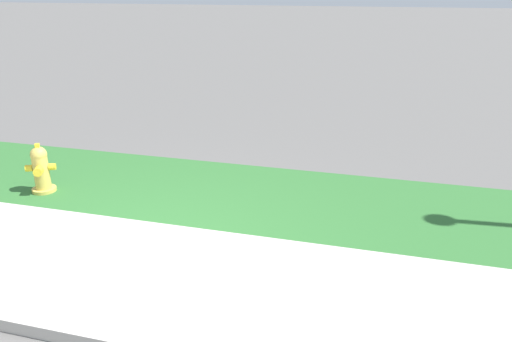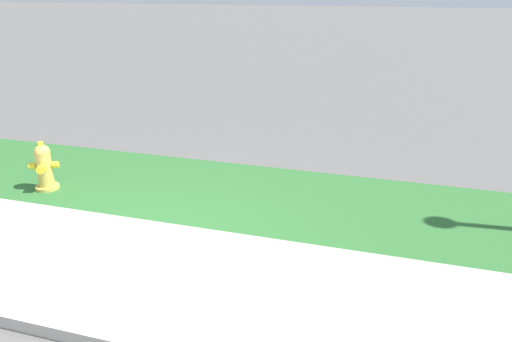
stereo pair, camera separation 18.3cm
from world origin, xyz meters
name	(u,v)px [view 2 (the right image)]	position (x,y,z in m)	size (l,w,h in m)	color
ground_plane	(118,265)	(0.00, 0.00, 0.00)	(120.00, 120.00, 0.00)	#5B5956
sidewalk_pavement	(118,265)	(0.00, 0.00, 0.01)	(18.00, 1.98, 0.01)	#BCB7AD
grass_verge	(200,188)	(0.00, 2.10, 0.00)	(18.00, 2.22, 0.01)	#2D662D
street_curb	(47,325)	(0.00, -1.07, 0.06)	(18.00, 0.16, 0.12)	#BCB7AD
fire_hydrant_at_driveway	(44,167)	(-2.02, 1.46, 0.33)	(0.39, 0.37, 0.69)	gold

